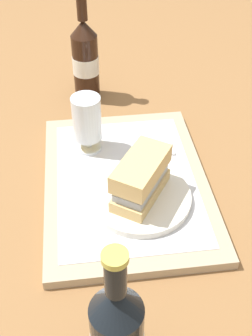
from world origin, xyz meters
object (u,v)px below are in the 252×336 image
at_px(sandwich, 142,177).
at_px(beer_glass, 87,121).
at_px(plate, 140,197).
at_px(second_bottle, 117,336).
at_px(beer_bottle, 85,59).

bearing_deg(sandwich, beer_glass, 61.81).
xyz_separation_m(plate, sandwich, (0.00, -0.00, 0.05)).
xyz_separation_m(beer_glass, second_bottle, (-0.47, -0.01, 0.01)).
height_order(sandwich, beer_bottle, beer_bottle).
distance_m(beer_glass, beer_bottle, 0.24).
distance_m(beer_bottle, second_bottle, 0.71).
relative_size(beer_bottle, second_bottle, 1.00).
bearing_deg(beer_glass, plate, -152.83).
distance_m(sandwich, beer_bottle, 0.42).
xyz_separation_m(sandwich, second_bottle, (-0.31, 0.08, 0.03)).
distance_m(beer_glass, second_bottle, 0.47).
bearing_deg(plate, second_bottle, 165.93).
height_order(sandwich, beer_glass, beer_glass).
relative_size(plate, sandwich, 1.32).
xyz_separation_m(sandwich, beer_glass, (0.17, 0.09, 0.01)).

